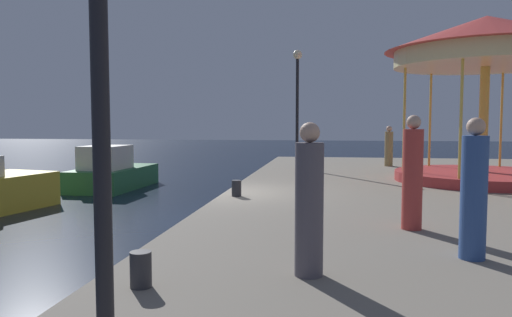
{
  "coord_description": "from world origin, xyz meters",
  "views": [
    {
      "loc": [
        2.71,
        -12.52,
        2.63
      ],
      "look_at": [
        0.07,
        5.1,
        1.31
      ],
      "focal_mm": 34.29,
      "sensor_mm": 36.0,
      "label": 1
    }
  ],
  "objects_px": {
    "motorboat_green": "(112,173)",
    "bollard_south": "(237,188)",
    "carousel": "(486,59)",
    "bollard_north": "(141,269)",
    "lamp_post_mid_promenade": "(297,89)",
    "person_near_carousel": "(309,204)",
    "person_by_the_water": "(389,147)",
    "person_mid_promenade": "(412,176)",
    "person_far_corner": "(474,193)"
  },
  "relations": [
    {
      "from": "carousel",
      "to": "lamp_post_mid_promenade",
      "type": "xyz_separation_m",
      "value": [
        -5.95,
        3.34,
        -0.61
      ]
    },
    {
      "from": "bollard_north",
      "to": "person_by_the_water",
      "type": "height_order",
      "value": "person_by_the_water"
    },
    {
      "from": "bollard_north",
      "to": "bollard_south",
      "type": "bearing_deg",
      "value": 91.76
    },
    {
      "from": "person_by_the_water",
      "to": "person_far_corner",
      "type": "distance_m",
      "value": 14.28
    },
    {
      "from": "person_by_the_water",
      "to": "person_mid_promenade",
      "type": "bearing_deg",
      "value": -94.9
    },
    {
      "from": "bollard_south",
      "to": "bollard_north",
      "type": "xyz_separation_m",
      "value": [
        0.21,
        -6.77,
        0.0
      ]
    },
    {
      "from": "carousel",
      "to": "bollard_north",
      "type": "xyz_separation_m",
      "value": [
        -6.75,
        -10.87,
        -3.55
      ]
    },
    {
      "from": "person_mid_promenade",
      "to": "person_near_carousel",
      "type": "height_order",
      "value": "person_mid_promenade"
    },
    {
      "from": "bollard_north",
      "to": "person_by_the_water",
      "type": "xyz_separation_m",
      "value": [
        4.54,
        16.01,
        0.59
      ]
    },
    {
      "from": "person_mid_promenade",
      "to": "person_far_corner",
      "type": "bearing_deg",
      "value": -74.23
    },
    {
      "from": "carousel",
      "to": "lamp_post_mid_promenade",
      "type": "relative_size",
      "value": 1.3
    },
    {
      "from": "person_mid_promenade",
      "to": "person_far_corner",
      "type": "distance_m",
      "value": 1.85
    },
    {
      "from": "person_by_the_water",
      "to": "person_far_corner",
      "type": "bearing_deg",
      "value": -92.29
    },
    {
      "from": "carousel",
      "to": "person_by_the_water",
      "type": "relative_size",
      "value": 3.56
    },
    {
      "from": "motorboat_green",
      "to": "bollard_south",
      "type": "xyz_separation_m",
      "value": [
        6.27,
        -6.42,
        0.36
      ]
    },
    {
      "from": "lamp_post_mid_promenade",
      "to": "bollard_south",
      "type": "height_order",
      "value": "lamp_post_mid_promenade"
    },
    {
      "from": "motorboat_green",
      "to": "person_mid_promenade",
      "type": "height_order",
      "value": "person_mid_promenade"
    },
    {
      "from": "lamp_post_mid_promenade",
      "to": "person_far_corner",
      "type": "bearing_deg",
      "value": -75.74
    },
    {
      "from": "person_mid_promenade",
      "to": "person_by_the_water",
      "type": "bearing_deg",
      "value": 85.1
    },
    {
      "from": "motorboat_green",
      "to": "person_mid_promenade",
      "type": "bearing_deg",
      "value": -44.17
    },
    {
      "from": "person_mid_promenade",
      "to": "person_by_the_water",
      "type": "relative_size",
      "value": 1.16
    },
    {
      "from": "bollard_north",
      "to": "person_mid_promenade",
      "type": "distance_m",
      "value": 5.0
    },
    {
      "from": "carousel",
      "to": "bollard_north",
      "type": "bearing_deg",
      "value": -121.85
    },
    {
      "from": "bollard_north",
      "to": "carousel",
      "type": "bearing_deg",
      "value": 58.15
    },
    {
      "from": "bollard_north",
      "to": "person_mid_promenade",
      "type": "bearing_deg",
      "value": 45.43
    },
    {
      "from": "motorboat_green",
      "to": "bollard_south",
      "type": "height_order",
      "value": "motorboat_green"
    },
    {
      "from": "person_mid_promenade",
      "to": "person_by_the_water",
      "type": "distance_m",
      "value": 12.53
    },
    {
      "from": "person_by_the_water",
      "to": "carousel",
      "type": "bearing_deg",
      "value": -66.69
    },
    {
      "from": "lamp_post_mid_promenade",
      "to": "person_by_the_water",
      "type": "xyz_separation_m",
      "value": [
        3.74,
        1.79,
        -2.35
      ]
    },
    {
      "from": "carousel",
      "to": "person_near_carousel",
      "type": "distance_m",
      "value": 11.67
    },
    {
      "from": "motorboat_green",
      "to": "person_by_the_water",
      "type": "relative_size",
      "value": 2.56
    },
    {
      "from": "person_near_carousel",
      "to": "person_mid_promenade",
      "type": "bearing_deg",
      "value": 59.85
    },
    {
      "from": "person_by_the_water",
      "to": "person_near_carousel",
      "type": "bearing_deg",
      "value": -100.04
    },
    {
      "from": "lamp_post_mid_promenade",
      "to": "bollard_south",
      "type": "bearing_deg",
      "value": -97.72
    },
    {
      "from": "motorboat_green",
      "to": "person_by_the_water",
      "type": "bearing_deg",
      "value": 14.4
    },
    {
      "from": "person_near_carousel",
      "to": "bollard_north",
      "type": "bearing_deg",
      "value": -159.12
    },
    {
      "from": "bollard_north",
      "to": "person_near_carousel",
      "type": "xyz_separation_m",
      "value": [
        1.83,
        0.7,
        0.66
      ]
    },
    {
      "from": "motorboat_green",
      "to": "lamp_post_mid_promenade",
      "type": "distance_m",
      "value": 8.06
    },
    {
      "from": "lamp_post_mid_promenade",
      "to": "bollard_north",
      "type": "distance_m",
      "value": 14.54
    },
    {
      "from": "person_mid_promenade",
      "to": "person_near_carousel",
      "type": "bearing_deg",
      "value": -120.15
    },
    {
      "from": "motorboat_green",
      "to": "person_near_carousel",
      "type": "xyz_separation_m",
      "value": [
        8.3,
        -12.49,
        1.02
      ]
    },
    {
      "from": "carousel",
      "to": "bollard_north",
      "type": "distance_m",
      "value": 13.28
    },
    {
      "from": "carousel",
      "to": "person_near_carousel",
      "type": "height_order",
      "value": "carousel"
    },
    {
      "from": "carousel",
      "to": "bollard_south",
      "type": "bearing_deg",
      "value": -149.46
    },
    {
      "from": "motorboat_green",
      "to": "lamp_post_mid_promenade",
      "type": "height_order",
      "value": "lamp_post_mid_promenade"
    },
    {
      "from": "bollard_north",
      "to": "lamp_post_mid_promenade",
      "type": "bearing_deg",
      "value": 86.77
    },
    {
      "from": "lamp_post_mid_promenade",
      "to": "bollard_south",
      "type": "xyz_separation_m",
      "value": [
        -1.01,
        -7.45,
        -2.94
      ]
    },
    {
      "from": "bollard_south",
      "to": "person_by_the_water",
      "type": "distance_m",
      "value": 10.41
    },
    {
      "from": "motorboat_green",
      "to": "carousel",
      "type": "relative_size",
      "value": 0.72
    },
    {
      "from": "motorboat_green",
      "to": "carousel",
      "type": "bearing_deg",
      "value": -9.91
    }
  ]
}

